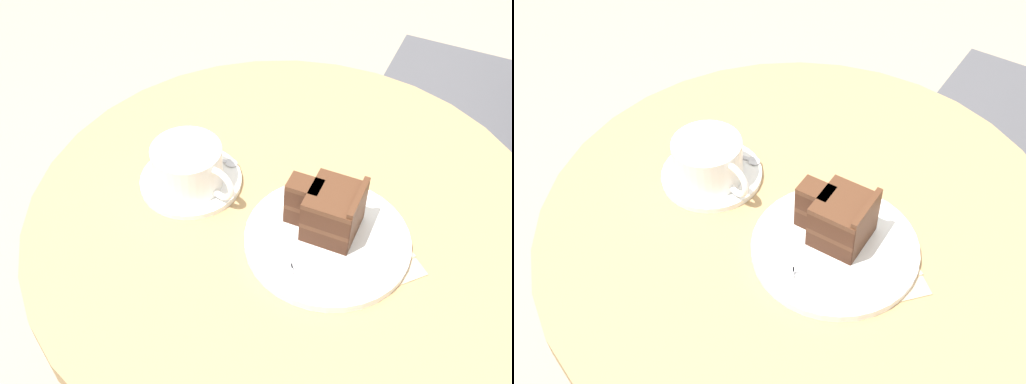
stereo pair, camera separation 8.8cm
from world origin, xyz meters
TOP-DOWN VIEW (x-y plane):
  - cafe_table at (0.00, 0.00)m, footprint 0.75×0.75m
  - saucer at (-0.15, -0.04)m, footprint 0.15×0.15m
  - coffee_cup at (-0.14, -0.05)m, footprint 0.14×0.10m
  - teaspoon at (-0.14, 0.01)m, footprint 0.09×0.04m
  - cake_plate at (0.08, -0.02)m, footprint 0.22×0.22m
  - cake_slice at (0.06, 0.00)m, footprint 0.11×0.09m
  - fork at (0.08, -0.07)m, footprint 0.12×0.11m
  - napkin at (0.11, -0.00)m, footprint 0.19×0.18m

SIDE VIEW (x-z plane):
  - cafe_table at x=0.00m, z-range 0.24..0.98m
  - napkin at x=0.11m, z-range 0.74..0.74m
  - saucer at x=-0.15m, z-range 0.74..0.75m
  - cake_plate at x=0.08m, z-range 0.74..0.75m
  - teaspoon at x=-0.14m, z-range 0.75..0.75m
  - fork at x=0.08m, z-range 0.75..0.75m
  - coffee_cup at x=-0.14m, z-range 0.75..0.81m
  - cake_slice at x=0.06m, z-range 0.75..0.82m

